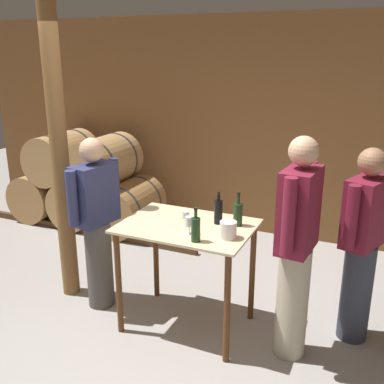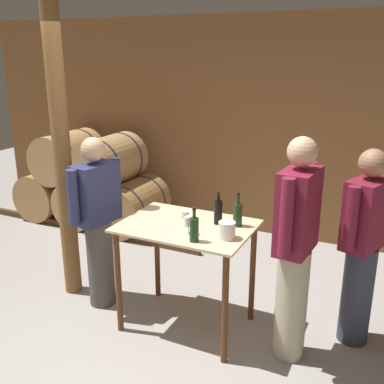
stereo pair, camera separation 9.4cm
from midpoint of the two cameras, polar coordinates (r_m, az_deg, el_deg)
ground_plane at (r=3.82m, az=-4.82°, el=-19.01°), size 14.00×14.00×0.00m
back_wall at (r=5.67m, az=9.03°, el=7.96°), size 8.40×0.05×2.70m
barrel_rack at (r=6.25m, az=-12.39°, el=1.06°), size 3.62×0.87×1.24m
tasting_table at (r=3.70m, az=0.05°, el=-6.73°), size 1.06×0.76×0.93m
wooden_post at (r=4.22m, az=-15.53°, el=4.27°), size 0.16×0.16×2.70m
wine_bottle_far_left at (r=3.30m, az=1.09°, el=-4.67°), size 0.07×0.07×0.26m
wine_bottle_left at (r=3.63m, az=4.08°, el=-2.48°), size 0.07×0.07×0.27m
wine_bottle_center at (r=3.60m, az=6.57°, el=-2.78°), size 0.07×0.07×0.28m
wine_glass_near_left at (r=3.59m, az=-0.13°, el=-2.98°), size 0.06×0.06×0.12m
wine_glass_near_center at (r=3.43m, az=0.29°, el=-3.83°), size 0.06×0.06×0.14m
ice_bucket at (r=3.37m, az=5.26°, el=-4.85°), size 0.13×0.13×0.13m
person_host at (r=4.08m, az=-11.24°, el=-3.53°), size 0.29×0.58×1.58m
person_visitor_with_scarf at (r=3.73m, az=21.56°, el=-6.30°), size 0.34×0.56×1.60m
person_visitor_bearded at (r=3.37m, az=13.76°, el=-6.82°), size 0.25×0.59×1.72m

